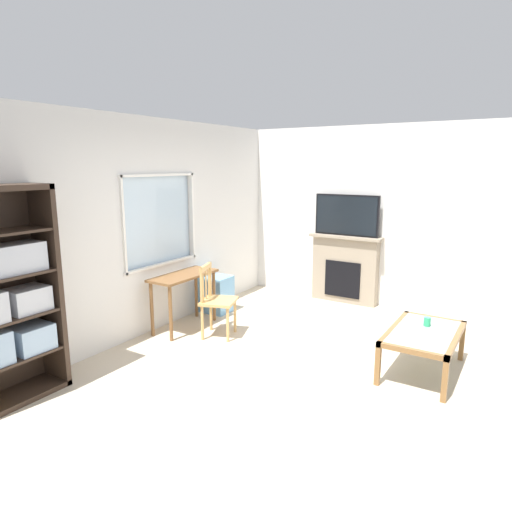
{
  "coord_description": "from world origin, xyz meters",
  "views": [
    {
      "loc": [
        -3.95,
        -1.75,
        2.1
      ],
      "look_at": [
        -0.02,
        0.71,
        1.15
      ],
      "focal_mm": 31.39,
      "sensor_mm": 36.0,
      "label": 1
    }
  ],
  "objects": [
    {
      "name": "wall_back_with_window",
      "position": [
        -0.02,
        2.33,
        1.33
      ],
      "size": [
        5.11,
        0.15,
        2.66
      ],
      "color": "silver",
      "rests_on": "ground"
    },
    {
      "name": "desk_under_window",
      "position": [
        0.27,
        1.98,
        0.59
      ],
      "size": [
        0.96,
        0.41,
        0.72
      ],
      "color": "brown",
      "rests_on": "ground"
    },
    {
      "name": "coffee_table",
      "position": [
        0.59,
        -0.93,
        0.38
      ],
      "size": [
        1.1,
        0.66,
        0.44
      ],
      "color": "#8C9E99",
      "rests_on": "ground"
    },
    {
      "name": "wall_right",
      "position": [
        2.62,
        0.0,
        1.33
      ],
      "size": [
        0.12,
        4.87,
        2.66
      ],
      "primitive_type": "cube",
      "color": "silver",
      "rests_on": "ground"
    },
    {
      "name": "fireplace",
      "position": [
        2.46,
        0.64,
        0.53
      ],
      "size": [
        0.26,
        1.11,
        1.04
      ],
      "color": "gray",
      "rests_on": "ground"
    },
    {
      "name": "plastic_drawer_unit",
      "position": [
        1.02,
        2.03,
        0.26
      ],
      "size": [
        0.35,
        0.4,
        0.53
      ],
      "primitive_type": "cube",
      "color": "#72ADDB",
      "rests_on": "ground"
    },
    {
      "name": "bookshelf",
      "position": [
        -1.96,
        2.1,
        0.92
      ],
      "size": [
        0.9,
        0.38,
        1.93
      ],
      "color": "#38281E",
      "rests_on": "ground"
    },
    {
      "name": "ground",
      "position": [
        0.0,
        0.0,
        -0.01
      ],
      "size": [
        6.11,
        5.67,
        0.02
      ],
      "primitive_type": "cube",
      "color": "beige"
    },
    {
      "name": "sippy_cup",
      "position": [
        0.77,
        -0.92,
        0.49
      ],
      "size": [
        0.07,
        0.07,
        0.09
      ],
      "primitive_type": "cylinder",
      "color": "#33B770",
      "rests_on": "coffee_table"
    },
    {
      "name": "wooden_chair",
      "position": [
        0.27,
        1.47,
        0.46
      ],
      "size": [
        0.53,
        0.52,
        0.9
      ],
      "color": "tan",
      "rests_on": "ground"
    },
    {
      "name": "tv",
      "position": [
        2.44,
        0.64,
        1.35
      ],
      "size": [
        0.06,
        0.99,
        0.62
      ],
      "color": "black",
      "rests_on": "fireplace"
    }
  ]
}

